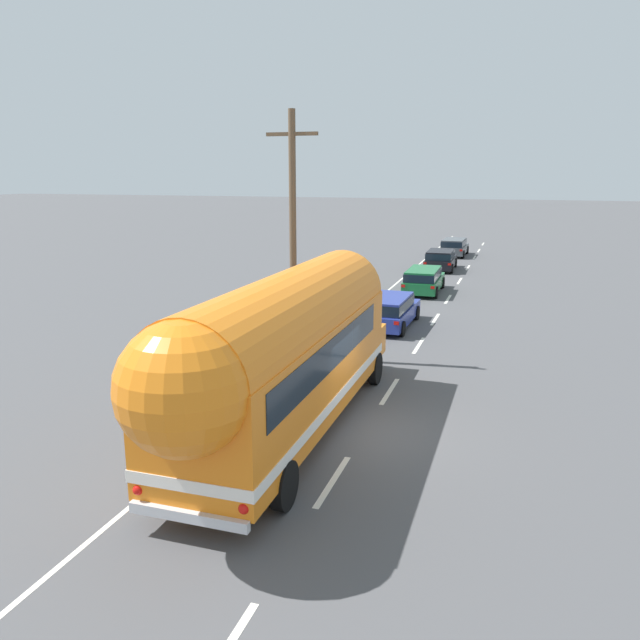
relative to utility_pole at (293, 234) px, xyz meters
name	(u,v)px	position (x,y,z in m)	size (l,w,h in m)	color
ground_plane	(364,431)	(3.99, -5.57, -4.42)	(300.00, 300.00, 0.00)	#4C4C4F
lane_markings	(382,315)	(1.51, 7.63, -4.42)	(3.64, 80.00, 0.01)	silver
utility_pole	(293,234)	(0.00, 0.00, 0.00)	(1.80, 0.24, 8.50)	brown
painted_bus	(282,351)	(2.23, -6.75, -2.12)	(2.61, 12.40, 4.12)	orange
car_lead	(388,309)	(2.24, 5.50, -3.64)	(2.07, 4.60, 1.37)	navy
car_second	(424,279)	(2.46, 13.80, -3.63)	(1.94, 4.63, 1.37)	#196633
car_third	(440,259)	(2.27, 22.46, -3.64)	(2.01, 4.42, 1.37)	black
car_fourth	(454,246)	(2.33, 30.30, -3.63)	(1.97, 4.47, 1.37)	#474C51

